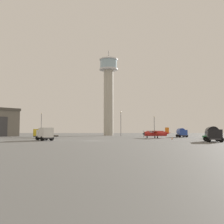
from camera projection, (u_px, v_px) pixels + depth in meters
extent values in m
plane|color=#60605E|center=(93.00, 141.00, 57.92)|extent=(400.00, 400.00, 0.00)
cylinder|color=#B2AD9E|center=(108.00, 102.00, 122.11)|extent=(4.44, 4.44, 30.63)
cylinder|color=silver|center=(109.00, 69.00, 123.23)|extent=(8.58, 8.58, 0.60)
cylinder|color=#99B7C6|center=(109.00, 65.00, 123.40)|extent=(7.90, 7.90, 4.07)
cylinder|color=silver|center=(109.00, 60.00, 123.56)|extent=(8.58, 8.58, 0.50)
cylinder|color=#38383D|center=(109.00, 55.00, 123.72)|extent=(0.16, 0.16, 4.00)
cylinder|color=red|center=(155.00, 134.00, 76.94)|extent=(6.76, 2.33, 1.32)
cone|color=#38383D|center=(144.00, 134.00, 76.35)|extent=(1.09, 1.06, 0.92)
cube|color=#38383D|center=(144.00, 134.00, 76.35)|extent=(0.08, 0.11, 2.02)
cube|color=red|center=(154.00, 131.00, 76.94)|extent=(3.22, 10.75, 0.21)
cylinder|color=orange|center=(153.00, 133.00, 78.59)|extent=(0.25, 1.05, 1.44)
cylinder|color=orange|center=(156.00, 133.00, 75.24)|extent=(0.25, 1.05, 1.44)
cube|color=#99B7C6|center=(151.00, 133.00, 76.76)|extent=(1.32, 1.22, 0.74)
cone|color=red|center=(167.00, 133.00, 77.54)|extent=(1.62, 1.21, 0.99)
cube|color=orange|center=(167.00, 131.00, 77.60)|extent=(1.18, 0.31, 1.81)
cube|color=red|center=(167.00, 133.00, 77.56)|extent=(1.44, 3.30, 0.11)
cylinder|color=black|center=(147.00, 137.00, 76.45)|extent=(0.27, 0.66, 0.64)
cylinder|color=black|center=(155.00, 137.00, 78.06)|extent=(0.27, 0.66, 0.64)
cylinder|color=black|center=(158.00, 137.00, 75.76)|extent=(0.27, 0.66, 0.64)
cube|color=#38383D|center=(213.00, 139.00, 52.15)|extent=(3.56, 6.87, 0.24)
cube|color=black|center=(215.00, 134.00, 49.92)|extent=(2.93, 2.40, 1.69)
cube|color=#99B7C6|center=(215.00, 132.00, 49.11)|extent=(2.14, 0.60, 0.84)
cylinder|color=black|center=(212.00, 132.00, 53.28)|extent=(3.29, 4.85, 2.30)
cylinder|color=black|center=(221.00, 140.00, 49.65)|extent=(1.04, 0.51, 1.00)
cylinder|color=black|center=(208.00, 140.00, 50.17)|extent=(1.04, 0.51, 1.00)
cylinder|color=black|center=(218.00, 139.00, 53.80)|extent=(1.04, 0.51, 1.00)
cylinder|color=black|center=(206.00, 139.00, 54.32)|extent=(1.04, 0.51, 1.00)
cube|color=#38383D|center=(45.00, 138.00, 58.83)|extent=(4.61, 6.38, 0.24)
cube|color=white|center=(42.00, 133.00, 60.87)|extent=(2.81, 2.62, 1.64)
cube|color=#99B7C6|center=(41.00, 132.00, 61.61)|extent=(1.70, 0.99, 0.82)
cube|color=white|center=(46.00, 133.00, 58.02)|extent=(4.00, 4.79, 2.12)
cylinder|color=black|center=(38.00, 138.00, 60.24)|extent=(1.01, 0.72, 1.00)
cylinder|color=black|center=(46.00, 138.00, 61.23)|extent=(1.01, 0.72, 1.00)
cylinder|color=black|center=(42.00, 139.00, 56.69)|extent=(1.01, 0.72, 1.00)
cylinder|color=black|center=(51.00, 138.00, 57.68)|extent=(1.01, 0.72, 1.00)
cube|color=#38383D|center=(46.00, 136.00, 76.06)|extent=(7.29, 3.47, 0.24)
cube|color=gold|center=(37.00, 132.00, 75.51)|extent=(2.47, 2.71, 1.92)
cube|color=#99B7C6|center=(34.00, 131.00, 75.31)|extent=(0.54, 1.92, 0.96)
cube|color=brown|center=(50.00, 135.00, 76.36)|extent=(5.19, 3.37, 0.16)
cube|color=#997547|center=(52.00, 134.00, 76.52)|extent=(1.14, 1.14, 0.90)
cylinder|color=black|center=(37.00, 137.00, 74.44)|extent=(0.50, 1.04, 1.00)
cylinder|color=black|center=(37.00, 137.00, 76.44)|extent=(0.50, 1.04, 1.00)
cylinder|color=black|center=(54.00, 137.00, 75.58)|extent=(0.50, 1.04, 1.00)
cylinder|color=black|center=(53.00, 136.00, 77.58)|extent=(0.50, 1.04, 1.00)
cube|color=#38383D|center=(182.00, 135.00, 88.53)|extent=(2.16, 5.94, 0.24)
cube|color=#2847A8|center=(183.00, 133.00, 86.49)|extent=(2.54, 1.72, 1.74)
cube|color=#99B7C6|center=(184.00, 131.00, 85.75)|extent=(2.12, 0.14, 0.87)
cylinder|color=#2847A8|center=(181.00, 132.00, 89.60)|extent=(2.41, 4.00, 2.30)
cylinder|color=black|center=(187.00, 136.00, 86.45)|extent=(1.01, 0.30, 1.00)
cylinder|color=black|center=(180.00, 136.00, 86.49)|extent=(1.01, 0.30, 1.00)
cylinder|color=black|center=(184.00, 136.00, 90.27)|extent=(1.01, 0.30, 1.00)
cylinder|color=black|center=(177.00, 136.00, 90.30)|extent=(1.01, 0.30, 1.00)
cube|color=#287A42|center=(211.00, 137.00, 72.55)|extent=(4.85, 3.68, 0.55)
cube|color=#99B7C6|center=(210.00, 135.00, 72.48)|extent=(3.00, 2.63, 0.50)
cylinder|color=black|center=(212.00, 137.00, 73.97)|extent=(0.45, 0.65, 0.64)
cylinder|color=black|center=(217.00, 138.00, 72.45)|extent=(0.45, 0.65, 0.64)
cylinder|color=black|center=(205.00, 138.00, 72.60)|extent=(0.45, 0.65, 0.64)
cylinder|color=black|center=(209.00, 138.00, 71.09)|extent=(0.45, 0.65, 0.64)
cylinder|color=#38383D|center=(41.00, 125.00, 108.30)|extent=(0.18, 0.18, 9.14)
sphere|color=#F9E5B2|center=(41.00, 113.00, 108.64)|extent=(0.44, 0.44, 0.44)
cylinder|color=#38383D|center=(154.00, 127.00, 101.57)|extent=(0.18, 0.18, 7.45)
sphere|color=#F9E5B2|center=(154.00, 117.00, 101.86)|extent=(0.44, 0.44, 0.44)
cylinder|color=#38383D|center=(121.00, 124.00, 105.71)|extent=(0.18, 0.18, 9.46)
sphere|color=#F9E5B2|center=(121.00, 112.00, 106.07)|extent=(0.44, 0.44, 0.44)
cube|color=black|center=(172.00, 139.00, 66.77)|extent=(0.36, 0.36, 0.04)
cone|color=orange|center=(172.00, 138.00, 66.80)|extent=(0.30, 0.30, 0.62)
cylinder|color=white|center=(172.00, 138.00, 66.80)|extent=(0.21, 0.21, 0.08)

